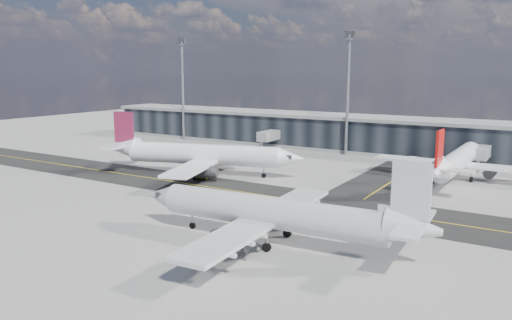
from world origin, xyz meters
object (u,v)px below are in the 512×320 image
at_px(airliner_af, 201,155).
at_px(service_van, 411,160).
at_px(baggage_tug, 202,175).
at_px(airliner_redtail, 457,161).
at_px(airliner_near, 275,214).

relative_size(airliner_af, service_van, 6.58).
bearing_deg(airliner_af, baggage_tug, 23.63).
relative_size(airliner_redtail, baggage_tug, 11.30).
height_order(airliner_near, baggage_tug, airliner_near).
bearing_deg(airliner_af, airliner_redtail, 99.04).
distance_m(airliner_redtail, baggage_tug, 47.00).
xyz_separation_m(airliner_af, airliner_redtail, (43.22, 20.70, -0.34)).
bearing_deg(baggage_tug, airliner_near, 41.34).
height_order(airliner_af, airliner_redtail, airliner_af).
bearing_deg(service_van, airliner_af, -126.26).
height_order(airliner_redtail, baggage_tug, airliner_redtail).
distance_m(airliner_af, airliner_near, 41.30).
distance_m(airliner_redtail, airliner_near, 48.81).
xyz_separation_m(airliner_redtail, service_van, (-11.18, 11.53, -2.75)).
bearing_deg(airliner_af, airliner_near, 33.21).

